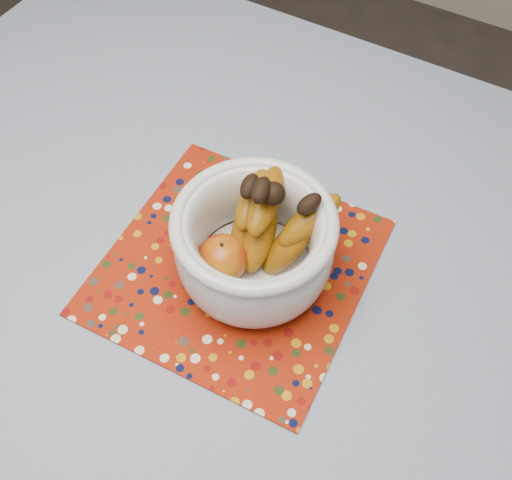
% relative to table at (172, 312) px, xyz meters
% --- Properties ---
extents(table, '(1.20, 1.20, 0.75)m').
position_rel_table_xyz_m(table, '(0.00, 0.00, 0.00)').
color(table, brown).
rests_on(table, ground).
extents(tablecloth, '(1.32, 1.32, 0.01)m').
position_rel_table_xyz_m(tablecloth, '(0.00, 0.00, 0.08)').
color(tablecloth, slate).
rests_on(tablecloth, table).
extents(placemat, '(0.39, 0.39, 0.00)m').
position_rel_table_xyz_m(placemat, '(0.08, 0.08, 0.09)').
color(placemat, maroon).
rests_on(placemat, tablecloth).
extents(fruit_bowl, '(0.24, 0.24, 0.18)m').
position_rel_table_xyz_m(fruit_bowl, '(0.11, 0.09, 0.17)').
color(fruit_bowl, silver).
rests_on(fruit_bowl, placemat).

